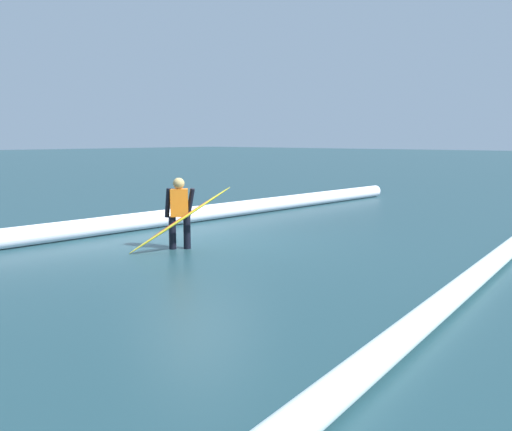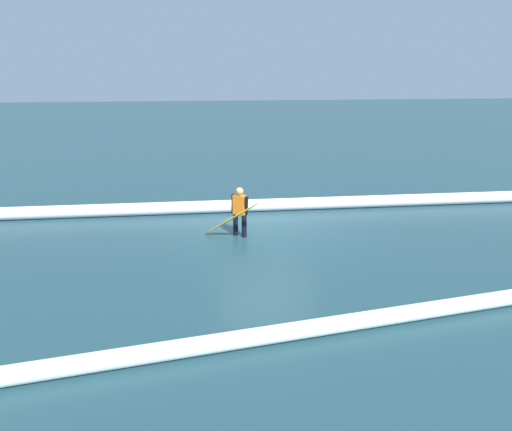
% 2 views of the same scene
% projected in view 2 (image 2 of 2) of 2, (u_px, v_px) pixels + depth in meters
% --- Properties ---
extents(ground_plane, '(186.24, 186.24, 0.00)m').
position_uv_depth(ground_plane, '(265.00, 231.00, 12.97)').
color(ground_plane, '#1D3C45').
extents(surfer, '(0.41, 0.48, 1.39)m').
position_uv_depth(surfer, '(240.00, 209.00, 12.32)').
color(surfer, black).
rests_on(surfer, ground_plane).
extents(surfboard, '(1.54, 1.51, 1.28)m').
position_uv_depth(surfboard, '(232.00, 218.00, 12.05)').
color(surfboard, yellow).
rests_on(surfboard, ground_plane).
extents(wave_crest_foreground, '(21.75, 1.99, 0.41)m').
position_uv_depth(wave_crest_foreground, '(233.00, 206.00, 14.79)').
color(wave_crest_foreground, white).
rests_on(wave_crest_foreground, ground_plane).
extents(wave_crest_midground, '(19.13, 1.81, 0.30)m').
position_uv_depth(wave_crest_midground, '(285.00, 333.00, 7.42)').
color(wave_crest_midground, white).
rests_on(wave_crest_midground, ground_plane).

